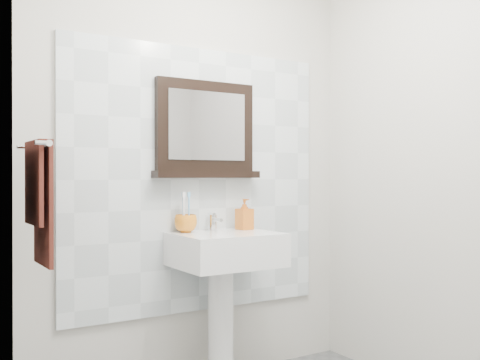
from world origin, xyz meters
The scene contains 11 objects.
back_wall centered at (0.00, 1.10, 1.25)m, with size 2.00×0.01×2.50m, color beige.
left_wall centered at (-1.00, 0.00, 1.25)m, with size 0.01×2.20×2.50m, color beige.
right_wall centered at (1.00, 0.00, 1.25)m, with size 0.01×2.20×2.50m, color beige.
splashback centered at (0.00, 1.09, 1.15)m, with size 1.60×0.02×1.50m, color silver.
pedestal_sink centered at (0.05, 0.87, 0.68)m, with size 0.55×0.44×0.96m.
toothbrush_cup centered at (-0.12, 1.00, 0.91)m, with size 0.12×0.12×0.10m, color orange.
toothbrushes centered at (-0.13, 1.00, 0.98)m, with size 0.05×0.04×0.21m.
soap_dispenser centered at (0.24, 0.97, 0.95)m, with size 0.08×0.08×0.18m, color #C04016.
framed_mirror centered at (0.03, 1.06, 1.42)m, with size 0.65×0.11×0.55m.
towel_bar centered at (-0.95, 0.80, 1.30)m, with size 0.07×0.40×0.03m.
hand_towel centered at (-0.94, 0.80, 1.09)m, with size 0.06×0.30×0.55m.
Camera 1 is at (-1.50, -1.77, 1.17)m, focal length 42.00 mm.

